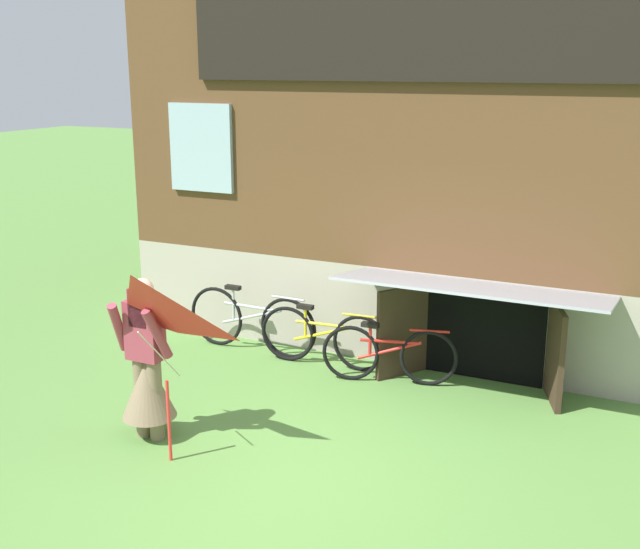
% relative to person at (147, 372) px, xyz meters
% --- Properties ---
extents(ground_plane, '(60.00, 60.00, 0.00)m').
position_rel_person_xyz_m(ground_plane, '(1.44, -0.16, -0.67)').
color(ground_plane, '#56843D').
extents(log_house, '(7.40, 5.65, 5.49)m').
position_rel_person_xyz_m(log_house, '(1.44, 5.10, 2.08)').
color(log_house, '#ADA393').
rests_on(log_house, ground_plane).
extents(person, '(0.61, 0.52, 1.59)m').
position_rel_person_xyz_m(person, '(0.00, 0.00, 0.00)').
color(person, '#7F6B51').
rests_on(person, ground_plane).
extents(kite, '(1.03, 0.95, 1.70)m').
position_rel_person_xyz_m(kite, '(0.32, -0.54, 0.68)').
color(kite, red).
rests_on(kite, ground_plane).
extents(bicycle_red, '(1.49, 0.43, 0.70)m').
position_rel_person_xyz_m(bicycle_red, '(1.60, 2.25, -0.33)').
color(bicycle_red, black).
rests_on(bicycle_red, ground_plane).
extents(bicycle_yellow, '(1.61, 0.16, 0.73)m').
position_rel_person_xyz_m(bicycle_yellow, '(0.71, 2.40, -0.31)').
color(bicycle_yellow, black).
rests_on(bicycle_yellow, ground_plane).
extents(bicycle_silver, '(1.81, 0.09, 0.82)m').
position_rel_person_xyz_m(bicycle_silver, '(-0.30, 2.47, -0.27)').
color(bicycle_silver, black).
rests_on(bicycle_silver, ground_plane).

